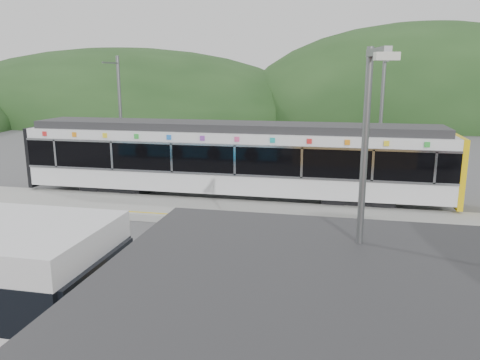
# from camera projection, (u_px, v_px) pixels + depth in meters

# --- Properties ---
(ground) EXTENTS (120.00, 120.00, 0.00)m
(ground) POSITION_uv_depth(u_px,v_px,m) (196.00, 240.00, 17.29)
(ground) COLOR #4C4C4F
(ground) RESTS_ON ground
(hills) EXTENTS (146.00, 149.00, 26.00)m
(hills) POSITION_uv_depth(u_px,v_px,m) (362.00, 210.00, 21.08)
(hills) COLOR #1E3D19
(hills) RESTS_ON ground
(platform) EXTENTS (26.00, 3.20, 0.30)m
(platform) POSITION_uv_depth(u_px,v_px,m) (219.00, 211.00, 20.41)
(platform) COLOR #9E9E99
(platform) RESTS_ON ground
(yellow_line) EXTENTS (26.00, 0.10, 0.01)m
(yellow_line) POSITION_uv_depth(u_px,v_px,m) (211.00, 217.00, 19.13)
(yellow_line) COLOR yellow
(yellow_line) RESTS_ON platform
(train) EXTENTS (20.44, 3.01, 3.74)m
(train) POSITION_uv_depth(u_px,v_px,m) (232.00, 158.00, 22.57)
(train) COLOR black
(train) RESTS_ON ground
(catenary_mast_west) EXTENTS (0.18, 1.80, 7.00)m
(catenary_mast_west) POSITION_uv_depth(u_px,v_px,m) (120.00, 118.00, 26.08)
(catenary_mast_west) COLOR slate
(catenary_mast_west) RESTS_ON ground
(catenary_mast_east) EXTENTS (0.18, 1.80, 7.00)m
(catenary_mast_east) POSITION_uv_depth(u_px,v_px,m) (381.00, 123.00, 23.24)
(catenary_mast_east) COLOR slate
(catenary_mast_east) RESTS_ON ground
(lamp_post) EXTENTS (0.38, 1.15, 6.43)m
(lamp_post) POSITION_uv_depth(u_px,v_px,m) (362.00, 200.00, 8.17)
(lamp_post) COLOR slate
(lamp_post) RESTS_ON ground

